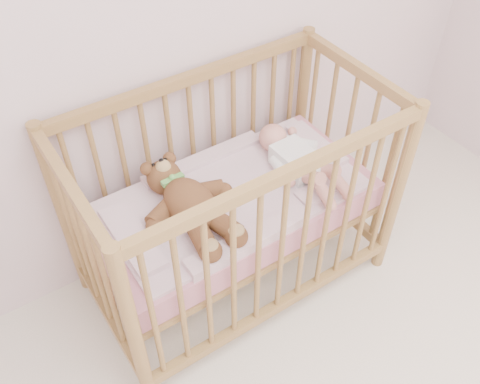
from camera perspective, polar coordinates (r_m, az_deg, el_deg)
crib at (r=2.36m, az=-0.67°, el=-1.35°), size 1.36×0.76×1.00m
mattress at (r=2.37m, az=-0.67°, el=-1.60°), size 1.22×0.62×0.13m
blanket at (r=2.32m, az=-0.68°, el=-0.33°), size 1.10×0.58×0.06m
baby at (r=2.40m, az=6.05°, el=3.68°), size 0.30×0.59×0.14m
teddy_bear at (r=2.17m, az=-5.34°, el=-1.35°), size 0.45×0.62×0.17m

